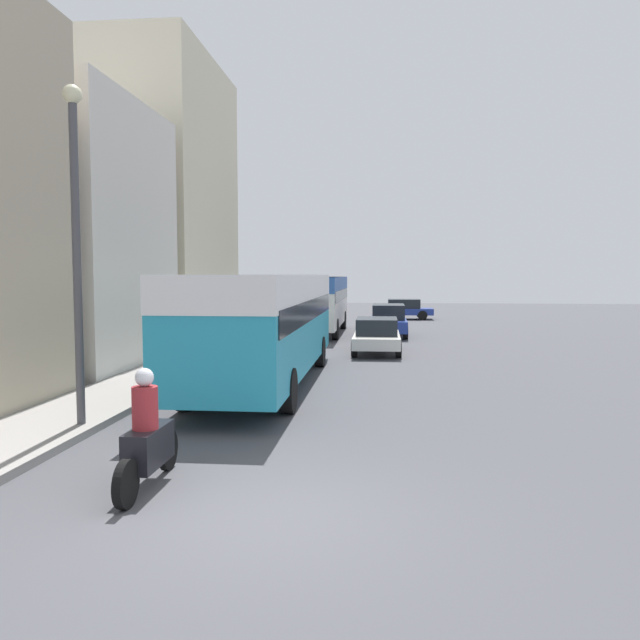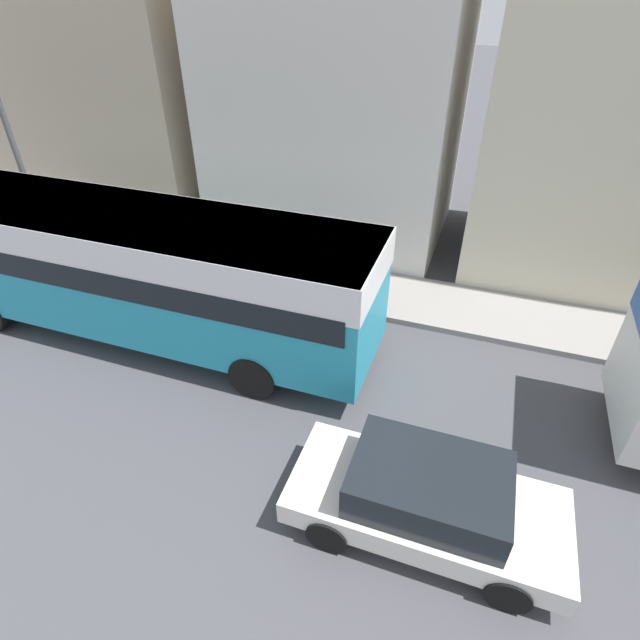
# 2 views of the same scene
# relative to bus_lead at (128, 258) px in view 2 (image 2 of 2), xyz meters

# --- Properties ---
(building_corner) EXTENTS (5.78, 7.72, 9.24)m
(building_corner) POSITION_rel_bus_lead_xyz_m (-7.34, -5.51, 2.65)
(building_corner) COLOR #BCAD93
(building_corner) RESTS_ON ground_plane
(building_midblock) EXTENTS (5.63, 6.87, 8.52)m
(building_midblock) POSITION_rel_bus_lead_xyz_m (-7.26, 2.55, 2.29)
(building_midblock) COLOR silver
(building_midblock) RESTS_ON ground_plane
(bus_lead) EXTENTS (2.60, 11.29, 3.03)m
(bus_lead) POSITION_rel_bus_lead_xyz_m (0.00, 0.00, 0.00)
(bus_lead) COLOR teal
(bus_lead) RESTS_ON ground_plane
(car_far_curb) EXTENTS (1.83, 4.14, 1.36)m
(car_far_curb) POSITION_rel_bus_lead_xyz_m (2.98, 7.24, -1.25)
(car_far_curb) COLOR silver
(car_far_curb) RESTS_ON ground_plane
(pedestrian_near_curb) EXTENTS (0.40, 0.40, 1.81)m
(pedestrian_near_curb) POSITION_rel_bus_lead_xyz_m (-2.70, 4.35, -0.90)
(pedestrian_near_curb) COLOR #232838
(pedestrian_near_curb) RESTS_ON sidewalk
(lamp_post) EXTENTS (0.36, 0.36, 6.41)m
(lamp_post) POSITION_rel_bus_lead_xyz_m (-2.60, -5.42, 1.96)
(lamp_post) COLOR #47474C
(lamp_post) RESTS_ON sidewalk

